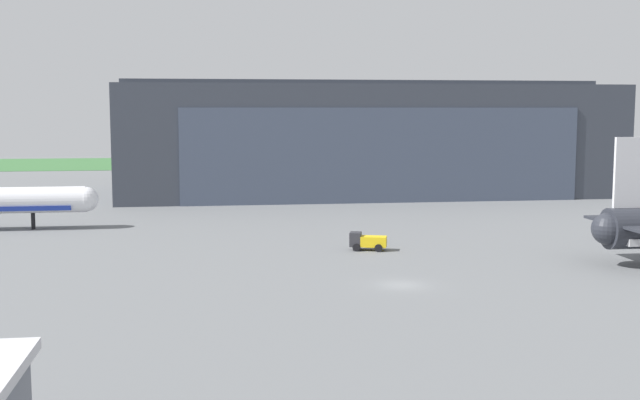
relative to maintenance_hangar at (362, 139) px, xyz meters
The scene contains 4 objects.
ground_plane 87.51m from the maintenance_hangar, 98.59° to the right, with size 440.00×440.00×0.00m, color slate.
grass_field_strip 93.67m from the maintenance_hangar, 98.01° to the left, with size 440.00×56.00×0.08m, color #396C39.
maintenance_hangar is the anchor object (origin of this frame).
fuel_bowser 68.80m from the maintenance_hangar, 100.60° to the right, with size 4.63×3.04×2.13m.
Camera 1 is at (-18.16, -72.47, 16.68)m, focal length 44.62 mm.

